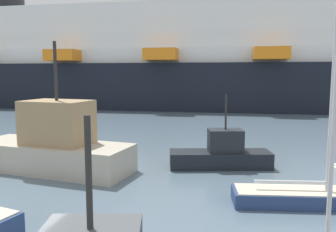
% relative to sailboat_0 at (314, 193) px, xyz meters
% --- Properties ---
extents(sailboat_0, '(6.29, 2.20, 9.80)m').
position_rel_sailboat_0_xyz_m(sailboat_0, '(0.00, 0.00, 0.00)').
color(sailboat_0, navy).
rests_on(sailboat_0, ground_plane).
extents(fishing_boat_0, '(8.86, 4.21, 6.67)m').
position_rel_sailboat_0_xyz_m(fishing_boat_0, '(-12.29, 2.55, 0.84)').
color(fishing_boat_0, '#BCB29E').
rests_on(fishing_boat_0, ground_plane).
extents(fishing_boat_3, '(5.64, 2.69, 3.97)m').
position_rel_sailboat_0_xyz_m(fishing_boat_3, '(-3.70, 4.83, 0.23)').
color(fishing_boat_3, black).
rests_on(fishing_boat_3, ground_plane).
extents(cruise_ship, '(118.33, 19.24, 20.92)m').
position_rel_sailboat_0_xyz_m(cruise_ship, '(-19.62, 39.27, 6.23)').
color(cruise_ship, black).
rests_on(cruise_ship, ground_plane).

